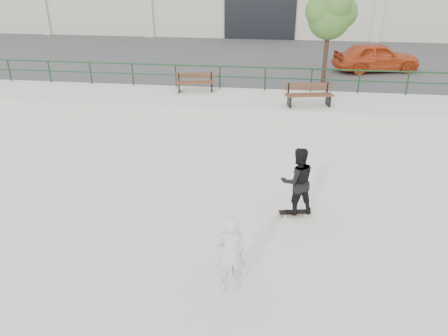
# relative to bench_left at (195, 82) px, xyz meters

# --- Properties ---
(ground) EXTENTS (120.00, 120.00, 0.00)m
(ground) POSITION_rel_bench_left_xyz_m (2.01, -10.26, -0.89)
(ground) COLOR silver
(ground) RESTS_ON ground
(ledge) EXTENTS (30.00, 3.00, 0.50)m
(ledge) POSITION_rel_bench_left_xyz_m (2.01, -0.76, -0.64)
(ledge) COLOR beige
(ledge) RESTS_ON ground
(parking_strip) EXTENTS (60.00, 14.00, 0.50)m
(parking_strip) POSITION_rel_bench_left_xyz_m (2.01, 7.74, -0.64)
(parking_strip) COLOR #3E3E3E
(parking_strip) RESTS_ON ground
(railing) EXTENTS (28.00, 0.06, 1.03)m
(railing) POSITION_rel_bench_left_xyz_m (2.01, 0.54, 0.36)
(railing) COLOR #153B1E
(railing) RESTS_ON ledge
(bench_left) EXTENTS (1.77, 0.84, 0.79)m
(bench_left) POSITION_rel_bench_left_xyz_m (0.00, 0.00, 0.00)
(bench_left) COLOR #4F291B
(bench_left) RESTS_ON ledge
(bench_right) EXTENTS (1.95, 0.92, 0.87)m
(bench_right) POSITION_rel_bench_left_xyz_m (4.82, -1.43, 0.04)
(bench_right) COLOR #4F291B
(bench_right) RESTS_ON ledge
(tree) EXTENTS (2.33, 2.07, 4.14)m
(tree) POSITION_rel_bench_left_xyz_m (5.69, 2.14, 2.71)
(tree) COLOR #412820
(tree) RESTS_ON parking_strip
(red_car) EXTENTS (4.55, 2.74, 1.45)m
(red_car) POSITION_rel_bench_left_xyz_m (8.46, 4.85, 0.34)
(red_car) COLOR #B63C16
(red_car) RESTS_ON parking_strip
(skateboard) EXTENTS (0.80, 0.35, 0.09)m
(skateboard) POSITION_rel_bench_left_xyz_m (4.22, -8.93, -0.82)
(skateboard) COLOR black
(skateboard) RESTS_ON ground
(standing_skater) EXTENTS (1.00, 0.88, 1.72)m
(standing_skater) POSITION_rel_bench_left_xyz_m (4.22, -8.93, 0.07)
(standing_skater) COLOR black
(standing_skater) RESTS_ON skateboard
(seated_skater) EXTENTS (0.69, 0.57, 1.63)m
(seated_skater) POSITION_rel_bench_left_xyz_m (2.92, -11.80, -0.07)
(seated_skater) COLOR silver
(seated_skater) RESTS_ON ground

